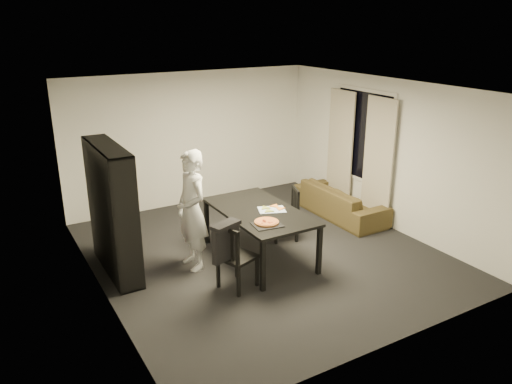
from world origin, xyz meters
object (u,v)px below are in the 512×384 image
dining_table (259,214)px  chair_right (289,210)px  chair_left (233,253)px  sofa (340,201)px  pepperoni_pizza (267,222)px  person (192,210)px  baking_tray (267,225)px  bookshelf (112,210)px

dining_table → chair_right: chair_right is taller
chair_left → chair_right: chair_left is taller
sofa → pepperoni_pizza: bearing=117.5°
chair_left → sofa: 3.32m
chair_left → person: bearing=-7.2°
dining_table → person: (-0.99, 0.25, 0.18)m
chair_left → person: size_ratio=0.53×
baking_tray → sofa: bearing=28.3°
bookshelf → baking_tray: size_ratio=4.75×
chair_right → person: size_ratio=0.50×
chair_right → person: (-1.79, -0.12, 0.39)m
pepperoni_pizza → bookshelf: bearing=146.9°
bookshelf → chair_left: (1.22, -1.35, -0.41)m
dining_table → chair_left: size_ratio=1.99×
dining_table → person: 1.04m
chair_left → chair_right: size_ratio=1.07×
pepperoni_pizza → sofa: size_ratio=0.18×
dining_table → sofa: (2.21, 0.74, -0.43)m
chair_left → baking_tray: 0.66m
dining_table → baking_tray: 0.60m
chair_left → chair_right: bearing=-76.7°
dining_table → baking_tray: (-0.20, -0.56, 0.08)m
chair_right → bookshelf: bearing=-77.3°
person → baking_tray: (0.79, -0.80, -0.10)m
chair_left → pepperoni_pizza: size_ratio=2.72×
dining_table → person: bearing=166.0°
chair_right → sofa: chair_right is taller
chair_left → baking_tray: bearing=-100.2°
baking_tray → bookshelf: bearing=145.5°
bookshelf → person: bookshelf is taller
bookshelf → chair_right: bookshelf is taller
pepperoni_pizza → chair_right: bearing=41.8°
bookshelf → chair_left: bearing=-47.8°
person → baking_tray: size_ratio=4.49×
pepperoni_pizza → sofa: (2.39, 1.24, -0.53)m
dining_table → chair_right: size_ratio=2.13×
person → chair_left: bearing=9.2°
chair_left → pepperoni_pizza: (0.62, 0.15, 0.27)m
dining_table → baking_tray: baking_tray is taller
pepperoni_pizza → baking_tray: bearing=-111.3°
baking_tray → sofa: size_ratio=0.20×
bookshelf → chair_right: size_ratio=2.14×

